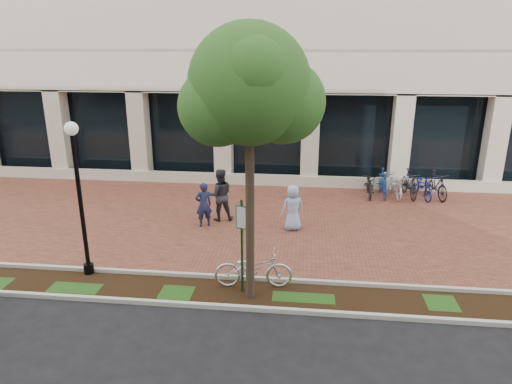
# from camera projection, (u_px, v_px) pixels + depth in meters

# --- Properties ---
(ground) EXTENTS (120.00, 120.00, 0.00)m
(ground) POSITION_uv_depth(u_px,v_px,m) (254.00, 220.00, 16.95)
(ground) COLOR black
(ground) RESTS_ON ground
(brick_plaza) EXTENTS (40.00, 9.00, 0.01)m
(brick_plaza) POSITION_uv_depth(u_px,v_px,m) (254.00, 220.00, 16.95)
(brick_plaza) COLOR brown
(brick_plaza) RESTS_ON ground
(planting_strip) EXTENTS (40.00, 1.50, 0.01)m
(planting_strip) POSITION_uv_depth(u_px,v_px,m) (232.00, 293.00, 11.99)
(planting_strip) COLOR black
(planting_strip) RESTS_ON ground
(curb_plaza_side) EXTENTS (40.00, 0.12, 0.12)m
(curb_plaza_side) POSITION_uv_depth(u_px,v_px,m) (236.00, 278.00, 12.68)
(curb_plaza_side) COLOR beige
(curb_plaza_side) RESTS_ON ground
(curb_street_side) EXTENTS (40.00, 0.12, 0.12)m
(curb_street_side) POSITION_uv_depth(u_px,v_px,m) (227.00, 307.00, 11.26)
(curb_street_side) COLOR beige
(curb_street_side) RESTS_ON ground
(parking_sign) EXTENTS (0.34, 0.07, 2.58)m
(parking_sign) POSITION_uv_depth(u_px,v_px,m) (242.00, 235.00, 11.57)
(parking_sign) COLOR #163C1C
(parking_sign) RESTS_ON ground
(lamppost) EXTENTS (0.36, 0.36, 4.35)m
(lamppost) POSITION_uv_depth(u_px,v_px,m) (79.00, 192.00, 12.28)
(lamppost) COLOR black
(lamppost) RESTS_ON ground
(street_tree) EXTENTS (3.31, 2.76, 6.77)m
(street_tree) POSITION_uv_depth(u_px,v_px,m) (251.00, 93.00, 10.23)
(street_tree) COLOR #433426
(street_tree) RESTS_ON ground
(locked_bicycle) EXTENTS (2.15, 0.93, 1.10)m
(locked_bicycle) POSITION_uv_depth(u_px,v_px,m) (253.00, 268.00, 12.16)
(locked_bicycle) COLOR silver
(locked_bicycle) RESTS_ON ground
(pedestrian_left) EXTENTS (0.71, 0.62, 1.63)m
(pedestrian_left) POSITION_uv_depth(u_px,v_px,m) (204.00, 205.00, 16.18)
(pedestrian_left) COLOR #1C2246
(pedestrian_left) RESTS_ON ground
(pedestrian_mid) EXTENTS (1.12, 0.98, 1.96)m
(pedestrian_mid) POSITION_uv_depth(u_px,v_px,m) (220.00, 195.00, 16.71)
(pedestrian_mid) COLOR #2A2A2F
(pedestrian_mid) RESTS_ON ground
(pedestrian_right) EXTENTS (0.93, 0.77, 1.63)m
(pedestrian_right) POSITION_uv_depth(u_px,v_px,m) (293.00, 208.00, 15.87)
(pedestrian_right) COLOR #9CB9E8
(pedestrian_right) RESTS_ON ground
(bollard) EXTENTS (0.12, 0.12, 0.94)m
(bollard) POSITION_uv_depth(u_px,v_px,m) (384.00, 182.00, 20.03)
(bollard) COLOR #BBBBC0
(bollard) RESTS_ON ground
(bike_rack_cluster) EXTENTS (3.62, 2.09, 1.17)m
(bike_rack_cluster) POSITION_uv_depth(u_px,v_px,m) (402.00, 184.00, 19.43)
(bike_rack_cluster) COLOR black
(bike_rack_cluster) RESTS_ON ground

